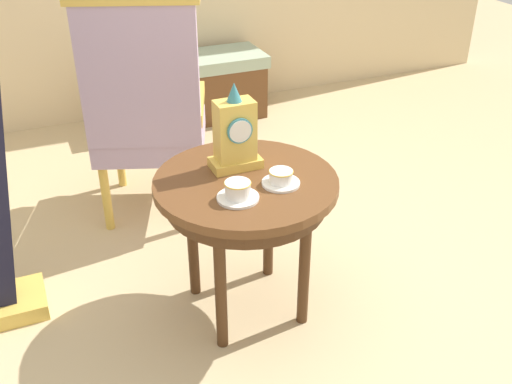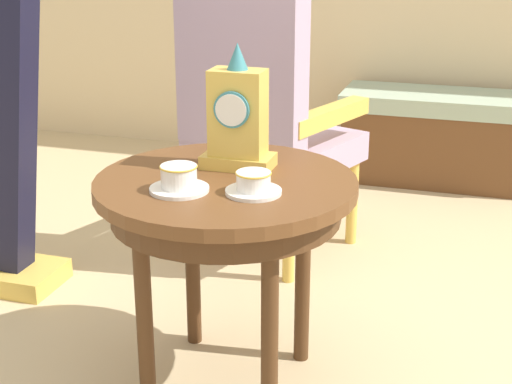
{
  "view_description": "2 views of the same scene",
  "coord_description": "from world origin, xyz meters",
  "px_view_note": "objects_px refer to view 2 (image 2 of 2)",
  "views": [
    {
      "loc": [
        -0.71,
        -1.82,
        1.66
      ],
      "look_at": [
        0.04,
        -0.03,
        0.54
      ],
      "focal_mm": 41.98,
      "sensor_mm": 36.0,
      "label": 1
    },
    {
      "loc": [
        0.63,
        -1.81,
        1.24
      ],
      "look_at": [
        0.06,
        0.03,
        0.55
      ],
      "focal_mm": 53.95,
      "sensor_mm": 36.0,
      "label": 2
    }
  ],
  "objects_px": {
    "side_table": "(226,206)",
    "armchair": "(260,106)",
    "teacup_right": "(253,184)",
    "mantel_clock": "(237,119)",
    "window_bench": "(440,137)",
    "harp": "(3,88)",
    "teacup_left": "(179,180)"
  },
  "relations": [
    {
      "from": "armchair",
      "to": "harp",
      "type": "distance_m",
      "value": 0.89
    },
    {
      "from": "mantel_clock",
      "to": "window_bench",
      "type": "height_order",
      "value": "mantel_clock"
    },
    {
      "from": "side_table",
      "to": "mantel_clock",
      "type": "height_order",
      "value": "mantel_clock"
    },
    {
      "from": "teacup_left",
      "to": "armchair",
      "type": "relative_size",
      "value": 0.13
    },
    {
      "from": "mantel_clock",
      "to": "harp",
      "type": "bearing_deg",
      "value": 164.66
    },
    {
      "from": "side_table",
      "to": "armchair",
      "type": "bearing_deg",
      "value": 101.08
    },
    {
      "from": "side_table",
      "to": "teacup_left",
      "type": "relative_size",
      "value": 4.62
    },
    {
      "from": "teacup_right",
      "to": "window_bench",
      "type": "height_order",
      "value": "teacup_right"
    },
    {
      "from": "mantel_clock",
      "to": "teacup_right",
      "type": "bearing_deg",
      "value": -60.79
    },
    {
      "from": "side_table",
      "to": "harp",
      "type": "xyz_separation_m",
      "value": [
        -0.89,
        0.35,
        0.19
      ]
    },
    {
      "from": "side_table",
      "to": "teacup_right",
      "type": "bearing_deg",
      "value": -39.97
    },
    {
      "from": "side_table",
      "to": "window_bench",
      "type": "bearing_deg",
      "value": 78.05
    },
    {
      "from": "teacup_right",
      "to": "harp",
      "type": "height_order",
      "value": "harp"
    },
    {
      "from": "mantel_clock",
      "to": "armchair",
      "type": "height_order",
      "value": "armchair"
    },
    {
      "from": "teacup_right",
      "to": "window_bench",
      "type": "bearing_deg",
      "value": 81.27
    },
    {
      "from": "teacup_right",
      "to": "window_bench",
      "type": "distance_m",
      "value": 2.13
    },
    {
      "from": "teacup_right",
      "to": "mantel_clock",
      "type": "bearing_deg",
      "value": 119.21
    },
    {
      "from": "side_table",
      "to": "armchair",
      "type": "xyz_separation_m",
      "value": [
        -0.17,
        0.84,
        0.07
      ]
    },
    {
      "from": "side_table",
      "to": "window_bench",
      "type": "height_order",
      "value": "side_table"
    },
    {
      "from": "side_table",
      "to": "harp",
      "type": "relative_size",
      "value": 0.39
    },
    {
      "from": "side_table",
      "to": "teacup_right",
      "type": "relative_size",
      "value": 4.92
    },
    {
      "from": "armchair",
      "to": "window_bench",
      "type": "relative_size",
      "value": 1.19
    },
    {
      "from": "armchair",
      "to": "window_bench",
      "type": "bearing_deg",
      "value": 62.79
    },
    {
      "from": "teacup_left",
      "to": "teacup_right",
      "type": "distance_m",
      "value": 0.18
    },
    {
      "from": "teacup_right",
      "to": "mantel_clock",
      "type": "distance_m",
      "value": 0.24
    },
    {
      "from": "teacup_right",
      "to": "armchair",
      "type": "bearing_deg",
      "value": 106.04
    },
    {
      "from": "side_table",
      "to": "window_bench",
      "type": "relative_size",
      "value": 0.72
    },
    {
      "from": "teacup_left",
      "to": "window_bench",
      "type": "relative_size",
      "value": 0.15
    },
    {
      "from": "window_bench",
      "to": "mantel_clock",
      "type": "bearing_deg",
      "value": -102.67
    },
    {
      "from": "armchair",
      "to": "harp",
      "type": "xyz_separation_m",
      "value": [
        -0.73,
        -0.5,
        0.12
      ]
    },
    {
      "from": "mantel_clock",
      "to": "teacup_left",
      "type": "bearing_deg",
      "value": -108.61
    },
    {
      "from": "mantel_clock",
      "to": "window_bench",
      "type": "bearing_deg",
      "value": 77.33
    }
  ]
}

